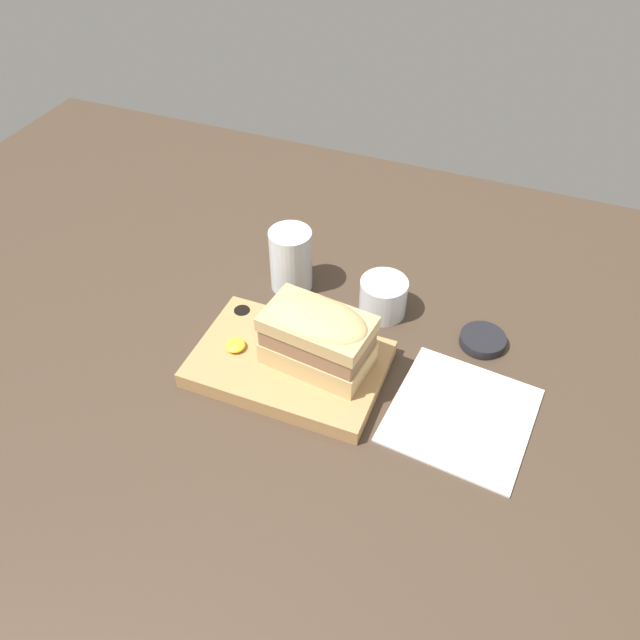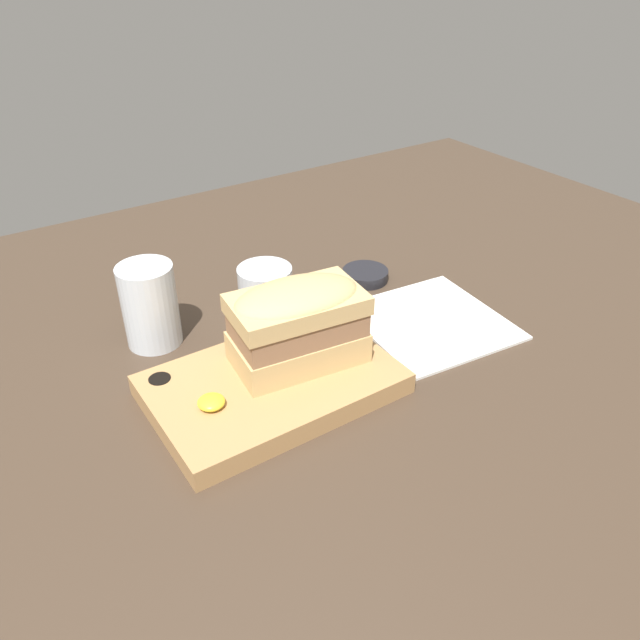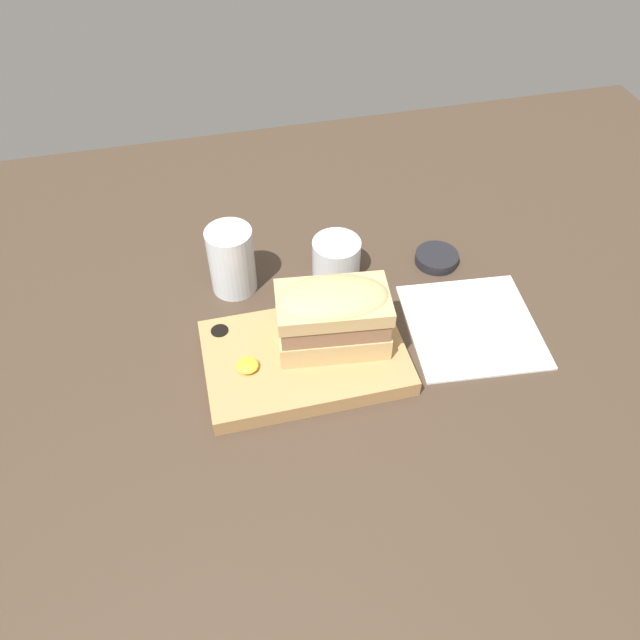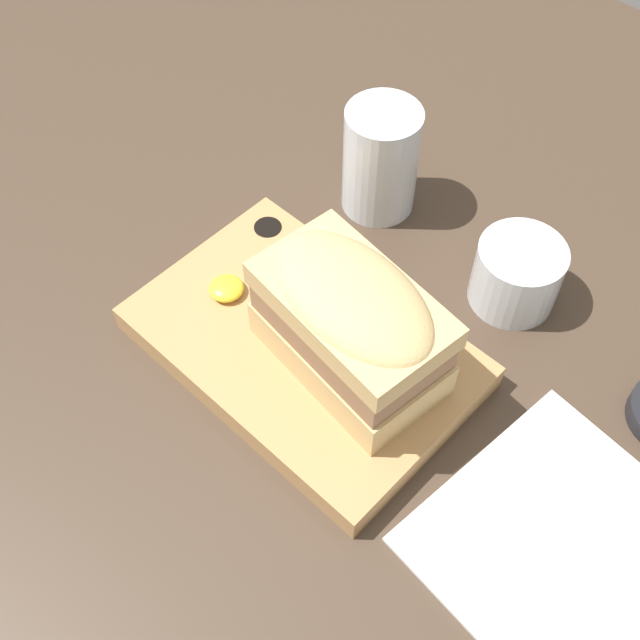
{
  "view_description": "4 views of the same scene",
  "coord_description": "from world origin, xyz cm",
  "px_view_note": "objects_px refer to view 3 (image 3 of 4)",
  "views": [
    {
      "loc": [
        27.86,
        -60.27,
        74.14
      ],
      "look_at": [
        3.68,
        0.61,
        10.76
      ],
      "focal_mm": 35.0,
      "sensor_mm": 36.0,
      "label": 1
    },
    {
      "loc": [
        -27.93,
        -54.78,
        49.73
      ],
      "look_at": [
        6.64,
        -3.22,
        10.23
      ],
      "focal_mm": 35.0,
      "sensor_mm": 36.0,
      "label": 2
    },
    {
      "loc": [
        -11.25,
        -59.14,
        72.68
      ],
      "look_at": [
        2.18,
        -3.2,
        10.96
      ],
      "focal_mm": 35.0,
      "sensor_mm": 36.0,
      "label": 3
    },
    {
      "loc": [
        27.47,
        -29.84,
        61.0
      ],
      "look_at": [
        2.14,
        -3.17,
        9.66
      ],
      "focal_mm": 45.0,
      "sensor_mm": 36.0,
      "label": 4
    }
  ],
  "objects_px": {
    "serving_board": "(307,357)",
    "sandwich": "(333,314)",
    "wine_glass": "(336,259)",
    "napkin": "(472,326)",
    "water_glass": "(232,264)",
    "condiment_dish": "(437,258)"
  },
  "relations": [
    {
      "from": "serving_board",
      "to": "sandwich",
      "type": "height_order",
      "value": "sandwich"
    },
    {
      "from": "serving_board",
      "to": "wine_glass",
      "type": "height_order",
      "value": "wine_glass"
    },
    {
      "from": "serving_board",
      "to": "napkin",
      "type": "height_order",
      "value": "serving_board"
    },
    {
      "from": "serving_board",
      "to": "wine_glass",
      "type": "xyz_separation_m",
      "value": [
        0.09,
        0.18,
        0.02
      ]
    },
    {
      "from": "napkin",
      "to": "water_glass",
      "type": "bearing_deg",
      "value": 152.92
    },
    {
      "from": "serving_board",
      "to": "napkin",
      "type": "distance_m",
      "value": 0.26
    },
    {
      "from": "napkin",
      "to": "condiment_dish",
      "type": "bearing_deg",
      "value": 90.07
    },
    {
      "from": "sandwich",
      "to": "napkin",
      "type": "distance_m",
      "value": 0.24
    },
    {
      "from": "wine_glass",
      "to": "napkin",
      "type": "distance_m",
      "value": 0.24
    },
    {
      "from": "sandwich",
      "to": "napkin",
      "type": "relative_size",
      "value": 0.76
    },
    {
      "from": "condiment_dish",
      "to": "water_glass",
      "type": "bearing_deg",
      "value": 176.56
    },
    {
      "from": "sandwich",
      "to": "napkin",
      "type": "height_order",
      "value": "sandwich"
    },
    {
      "from": "napkin",
      "to": "sandwich",
      "type": "bearing_deg",
      "value": -179.92
    },
    {
      "from": "sandwich",
      "to": "water_glass",
      "type": "bearing_deg",
      "value": 124.3
    },
    {
      "from": "serving_board",
      "to": "condiment_dish",
      "type": "xyz_separation_m",
      "value": [
        0.26,
        0.16,
        -0.0
      ]
    },
    {
      "from": "wine_glass",
      "to": "serving_board",
      "type": "bearing_deg",
      "value": -116.81
    },
    {
      "from": "condiment_dish",
      "to": "wine_glass",
      "type": "bearing_deg",
      "value": 175.26
    },
    {
      "from": "water_glass",
      "to": "wine_glass",
      "type": "height_order",
      "value": "water_glass"
    },
    {
      "from": "sandwich",
      "to": "water_glass",
      "type": "relative_size",
      "value": 1.46
    },
    {
      "from": "water_glass",
      "to": "napkin",
      "type": "height_order",
      "value": "water_glass"
    },
    {
      "from": "water_glass",
      "to": "condiment_dish",
      "type": "distance_m",
      "value": 0.34
    },
    {
      "from": "wine_glass",
      "to": "condiment_dish",
      "type": "xyz_separation_m",
      "value": [
        0.17,
        -0.01,
        -0.02
      ]
    }
  ]
}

